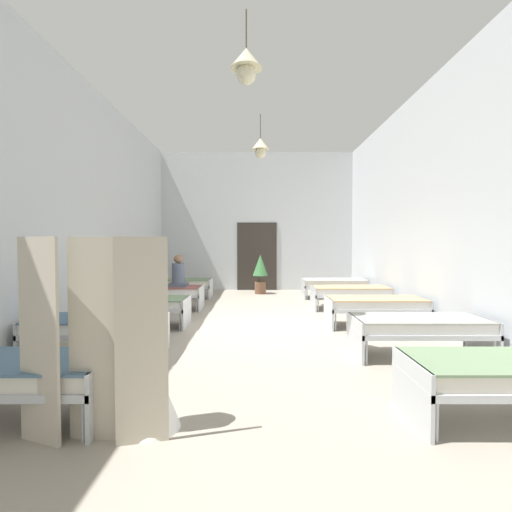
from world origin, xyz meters
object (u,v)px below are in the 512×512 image
Objects in this scene: nurse_near_aisle at (148,370)px; patient_seated_primary at (120,297)px; bed_right_row_1 at (417,326)px; potted_plant at (259,271)px; bed_right_row_0 at (509,373)px; bed_left_row_1 at (95,327)px; bed_right_row_2 at (374,305)px; bed_right_row_4 at (332,283)px; bed_left_row_0 at (5,374)px; privacy_screen at (89,340)px; bed_left_row_3 at (162,292)px; bed_left_row_2 at (138,305)px; patient_seated_secondary at (177,275)px; bed_right_row_3 at (349,292)px; bed_left_row_4 at (178,284)px.

nurse_near_aisle is 1.86× the size of patient_seated_primary.
potted_plant is (-2.23, 6.63, 0.33)m from bed_right_row_1.
bed_right_row_0 is 5.04m from bed_left_row_1.
nurse_near_aisle is (-3.31, -3.95, 0.09)m from bed_right_row_2.
nurse_near_aisle reaches higher than bed_right_row_4.
bed_left_row_1 is at bearing -174.59° from patient_seated_primary.
bed_left_row_1 is (0.00, 1.90, 0.00)m from bed_left_row_0.
potted_plant is (2.44, 8.53, 0.33)m from bed_left_row_0.
privacy_screen is at bearing -20.75° from bed_left_row_0.
potted_plant is (2.44, 6.63, 0.33)m from bed_left_row_1.
bed_right_row_4 is 2.38× the size of patient_seated_primary.
patient_seated_primary reaches higher than bed_left_row_3.
patient_seated_secondary is (0.35, 1.95, 0.43)m from bed_left_row_2.
bed_left_row_2 is at bearing 180.00° from bed_right_row_2.
potted_plant reaches higher than bed_right_row_2.
patient_seated_primary is at bearing -138.93° from bed_right_row_3.
bed_right_row_3 is at bearing 39.12° from bed_left_row_1.
bed_left_row_1 is 1.12× the size of privacy_screen.
bed_right_row_1 is at bearing -100.19° from nurse_near_aisle.
potted_plant is (-2.23, 2.83, 0.33)m from bed_right_row_3.
bed_left_row_1 and bed_left_row_4 have the same top height.
bed_right_row_0 is at bearing -90.00° from bed_right_row_3.
bed_left_row_4 is at bearing 100.53° from privacy_screen.
bed_left_row_3 is 2.38× the size of patient_seated_secondary.
bed_right_row_0 is 7.21m from patient_seated_secondary.
bed_right_row_0 and bed_left_row_1 have the same top height.
patient_seated_secondary is at bearing -79.30° from bed_left_row_4.
bed_left_row_4 is 8.03m from privacy_screen.
privacy_screen is (-1.49, -8.89, 0.08)m from potted_plant.
bed_right_row_0 is at bearing -22.13° from bed_left_row_1.
bed_left_row_4 is (-4.67, 3.80, 0.00)m from bed_right_row_2.
patient_seated_primary is 0.62× the size of potted_plant.
potted_plant is at bearing 20.86° from bed_left_row_4.
potted_plant reaches higher than bed_left_row_2.
bed_right_row_4 is (4.67, 0.00, 0.00)m from bed_left_row_4.
bed_right_row_3 is (0.00, 5.70, 0.00)m from bed_right_row_0.
patient_seated_primary is at bearing 108.39° from privacy_screen.
bed_right_row_1 is 6.02m from bed_left_row_3.
bed_left_row_3 is 3.76m from potted_plant.
bed_left_row_2 is 1.12× the size of privacy_screen.
bed_right_row_0 is 7.60m from bed_right_row_4.
bed_left_row_0 is 6.02m from bed_right_row_2.
bed_left_row_4 is (-4.67, 5.70, 0.00)m from bed_right_row_1.
nurse_near_aisle is at bearing -97.08° from potted_plant.
bed_right_row_1 is 1.00× the size of bed_right_row_4.
bed_left_row_0 and bed_left_row_2 have the same top height.
bed_left_row_4 is 2.64m from potted_plant.
potted_plant is (-2.23, 8.53, 0.33)m from bed_right_row_0.
bed_left_row_0 is 5.04m from bed_right_row_1.
bed_right_row_1 is at bearing -50.65° from bed_left_row_4.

